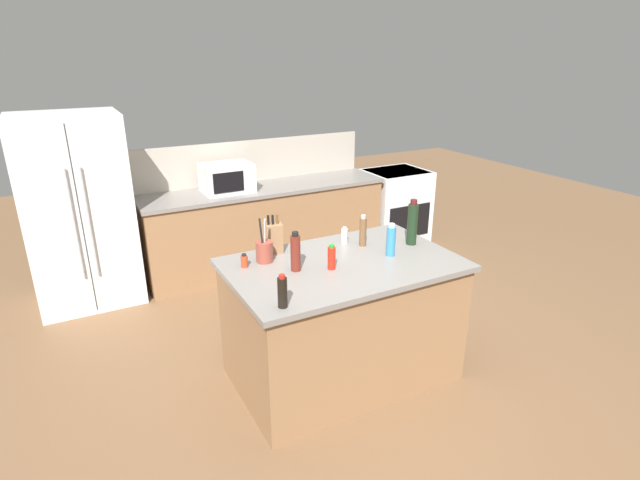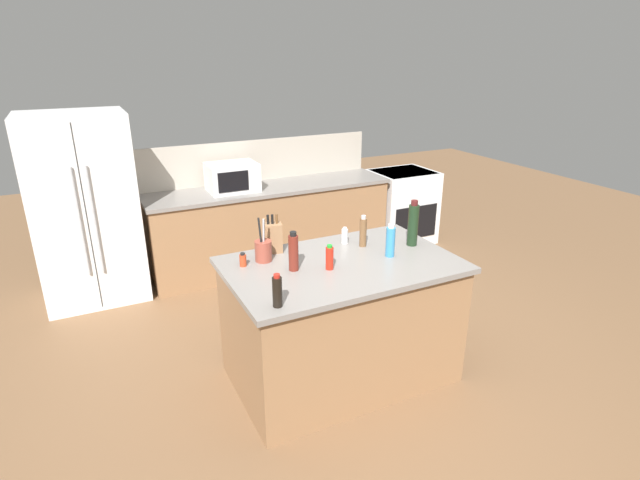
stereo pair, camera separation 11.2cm
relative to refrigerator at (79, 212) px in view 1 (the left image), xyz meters
name	(u,v)px [view 1 (the left image)]	position (x,y,z in m)	size (l,w,h in m)	color
ground_plane	(341,373)	(1.57, -2.25, -0.91)	(14.00, 14.00, 0.00)	brown
back_counter_run	(266,227)	(1.87, -0.05, -0.44)	(2.72, 0.66, 0.94)	#936B47
wall_backsplash	(253,160)	(1.87, 0.27, 0.26)	(2.68, 0.03, 0.46)	#B2A899
kitchen_island	(342,320)	(1.57, -2.25, -0.44)	(1.63, 1.03, 0.94)	#936B47
refrigerator	(79,212)	(0.00, 0.00, 0.00)	(0.93, 0.75, 1.83)	white
range_oven	(395,205)	(3.65, -0.05, -0.45)	(0.76, 0.65, 0.92)	white
microwave	(227,178)	(1.45, -0.05, 0.17)	(0.52, 0.39, 0.29)	white
knife_block	(273,238)	(1.21, -1.85, 0.14)	(0.15, 0.13, 0.29)	#936B47
utensil_crock	(264,251)	(1.08, -1.97, 0.11)	(0.12, 0.12, 0.32)	brown
spice_jar_paprika	(244,261)	(0.92, -2.00, 0.07)	(0.05, 0.05, 0.10)	#B73D1E
wine_bottle	(412,223)	(2.21, -2.19, 0.20)	(0.08, 0.08, 0.36)	black
hot_sauce_bottle	(332,258)	(1.44, -2.31, 0.11)	(0.05, 0.05, 0.18)	red
vinegar_bottle	(296,252)	(1.21, -2.21, 0.16)	(0.07, 0.07, 0.28)	maroon
pepper_grinder	(363,231)	(1.86, -2.04, 0.14)	(0.05, 0.05, 0.25)	brown
dish_soap_bottle	(391,240)	(1.93, -2.30, 0.14)	(0.07, 0.07, 0.24)	#3384BC
soy_sauce_bottle	(282,292)	(0.92, -2.65, 0.12)	(0.06, 0.06, 0.21)	black
salt_shaker	(344,235)	(1.77, -1.93, 0.09)	(0.05, 0.05, 0.13)	silver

